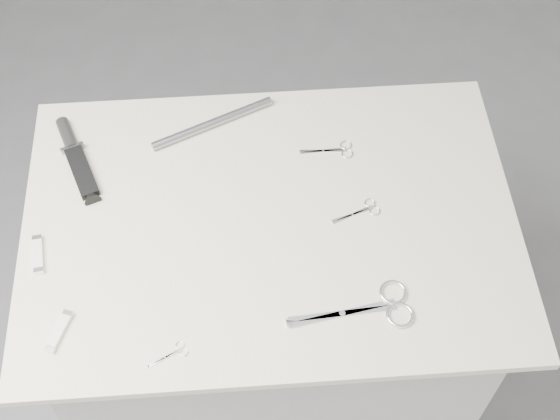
{
  "coord_description": "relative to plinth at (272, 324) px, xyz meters",
  "views": [
    {
      "loc": [
        -0.04,
        -0.88,
        2.23
      ],
      "look_at": [
        0.02,
        0.02,
        0.92
      ],
      "focal_mm": 50.0,
      "sensor_mm": 36.0,
      "label": 1
    }
  ],
  "objects": [
    {
      "name": "pocket_knife_a",
      "position": [
        -0.46,
        -0.05,
        0.48
      ],
      "size": [
        0.03,
        0.09,
        0.01
      ],
      "rotation": [
        0.0,
        0.0,
        1.71
      ],
      "color": "white",
      "rests_on": "display_board"
    },
    {
      "name": "large_shears",
      "position": [
        0.19,
        -0.21,
        0.47
      ],
      "size": [
        0.24,
        0.1,
        0.01
      ],
      "rotation": [
        0.0,
        0.0,
        0.12
      ],
      "color": "white",
      "rests_on": "display_board"
    },
    {
      "name": "display_board",
      "position": [
        0.0,
        0.0,
        0.46
      ],
      "size": [
        1.0,
        0.7,
        0.02
      ],
      "primitive_type": "cube",
      "color": "beige",
      "rests_on": "plinth"
    },
    {
      "name": "metal_rail",
      "position": [
        -0.11,
        0.26,
        0.48
      ],
      "size": [
        0.27,
        0.13,
        0.02
      ],
      "primitive_type": "cylinder",
      "rotation": [
        0.0,
        1.57,
        0.42
      ],
      "color": "gray",
      "rests_on": "display_board"
    },
    {
      "name": "pocket_knife_b",
      "position": [
        -0.4,
        -0.22,
        0.48
      ],
      "size": [
        0.05,
        0.09,
        0.01
      ],
      "rotation": [
        0.0,
        0.0,
        1.2
      ],
      "color": "white",
      "rests_on": "display_board"
    },
    {
      "name": "tiny_scissors",
      "position": [
        -0.2,
        -0.28,
        0.47
      ],
      "size": [
        0.07,
        0.05,
        0.0
      ],
      "rotation": [
        0.0,
        0.0,
        0.47
      ],
      "color": "white",
      "rests_on": "display_board"
    },
    {
      "name": "ground",
      "position": [
        0.0,
        0.0,
        -0.46
      ],
      "size": [
        4.0,
        4.0,
        0.01
      ],
      "primitive_type": "cube",
      "color": "slate",
      "rests_on": "ground"
    },
    {
      "name": "plinth",
      "position": [
        0.0,
        0.0,
        0.0
      ],
      "size": [
        0.9,
        0.6,
        0.9
      ],
      "primitive_type": "cube",
      "color": "#B3B3B0",
      "rests_on": "ground"
    },
    {
      "name": "sheathed_knife",
      "position": [
        -0.4,
        0.19,
        0.48
      ],
      "size": [
        0.11,
        0.22,
        0.03
      ],
      "rotation": [
        0.0,
        0.0,
        1.93
      ],
      "color": "black",
      "rests_on": "display_board"
    },
    {
      "name": "embroidery_scissors_b",
      "position": [
        0.15,
        0.17,
        0.47
      ],
      "size": [
        0.11,
        0.05,
        0.0
      ],
      "rotation": [
        0.0,
        0.0,
        -0.0
      ],
      "color": "white",
      "rests_on": "display_board"
    },
    {
      "name": "embroidery_scissors_a",
      "position": [
        0.19,
        0.01,
        0.47
      ],
      "size": [
        0.1,
        0.06,
        0.0
      ],
      "rotation": [
        0.0,
        0.0,
        0.35
      ],
      "color": "white",
      "rests_on": "display_board"
    }
  ]
}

